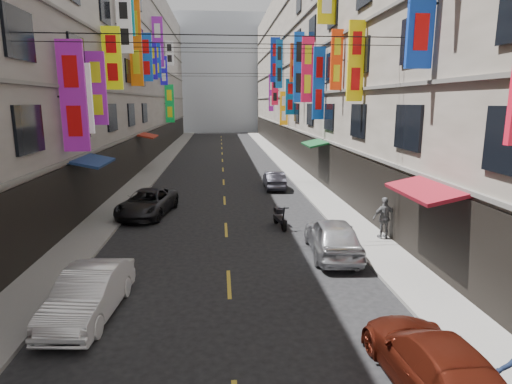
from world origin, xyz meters
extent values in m
cube|color=slate|center=(-6.00, 42.00, 0.06)|extent=(2.00, 90.00, 0.12)
cube|color=slate|center=(6.00, 42.00, 0.06)|extent=(2.00, 90.00, 0.12)
cube|color=gray|center=(-12.00, 42.00, 9.50)|extent=(10.00, 90.00, 19.00)
cube|color=black|center=(-6.95, 42.00, 1.50)|extent=(0.12, 85.50, 3.00)
cube|color=#66635E|center=(-6.94, 42.00, 3.20)|extent=(0.16, 90.00, 0.14)
cube|color=#66635E|center=(-6.94, 42.00, 6.40)|extent=(0.16, 90.00, 0.14)
cube|color=#66635E|center=(-6.94, 42.00, 9.60)|extent=(0.16, 90.00, 0.14)
cube|color=#66635E|center=(-6.94, 42.00, 12.80)|extent=(0.16, 90.00, 0.14)
cube|color=#ADA091|center=(12.00, 42.00, 9.50)|extent=(10.00, 90.00, 19.00)
cube|color=black|center=(6.95, 42.00, 1.50)|extent=(0.12, 85.50, 3.00)
cube|color=#66635E|center=(6.94, 42.00, 3.20)|extent=(0.16, 90.00, 0.14)
cube|color=#66635E|center=(6.94, 42.00, 6.40)|extent=(0.16, 90.00, 0.14)
cube|color=#66635E|center=(6.94, 42.00, 9.60)|extent=(0.16, 90.00, 0.14)
cube|color=#66635E|center=(6.94, 42.00, 12.80)|extent=(0.16, 90.00, 0.14)
cube|color=#B4BDC9|center=(0.00, 92.00, 11.00)|extent=(18.00, 8.00, 22.00)
cube|color=#0E37AD|center=(6.46, 19.52, 8.91)|extent=(0.89, 0.18, 4.13)
cylinder|color=black|center=(6.51, 19.52, 8.91)|extent=(0.99, 0.08, 0.08)
cube|color=#901A92|center=(-6.36, 24.18, 5.97)|extent=(1.08, 0.18, 4.63)
cylinder|color=black|center=(-6.41, 24.18, 5.97)|extent=(1.18, 0.08, 0.08)
cube|color=white|center=(-6.51, 26.07, 5.90)|extent=(0.78, 0.18, 3.21)
cylinder|color=black|center=(-6.56, 26.07, 5.90)|extent=(0.88, 0.08, 0.08)
cube|color=yellow|center=(6.50, 26.45, 7.70)|extent=(0.80, 0.18, 3.84)
cylinder|color=black|center=(6.55, 26.45, 7.70)|extent=(0.90, 0.08, 0.08)
cube|color=purple|center=(-6.45, 28.23, 6.42)|extent=(0.91, 0.18, 3.67)
cylinder|color=black|center=(-6.50, 28.23, 6.42)|extent=(1.01, 0.08, 0.08)
cube|color=#FF3D0E|center=(6.56, 30.24, 8.12)|extent=(0.68, 0.18, 3.37)
cylinder|color=black|center=(6.61, 30.24, 8.12)|extent=(0.78, 0.08, 0.08)
cube|color=#ECFF0D|center=(-6.36, 31.56, 8.24)|extent=(1.07, 0.18, 3.53)
cylinder|color=black|center=(-6.41, 31.56, 8.24)|extent=(1.17, 0.08, 0.08)
cube|color=#0F47B2|center=(6.50, 34.36, 6.97)|extent=(0.79, 0.18, 4.77)
cylinder|color=black|center=(6.55, 34.36, 6.97)|extent=(0.89, 0.08, 0.08)
cube|color=white|center=(-6.42, 35.82, 10.84)|extent=(0.96, 0.18, 3.72)
cylinder|color=black|center=(-6.47, 35.82, 10.84)|extent=(1.06, 0.08, 0.08)
cube|color=#0B818C|center=(-6.50, 37.79, 12.74)|extent=(0.80, 0.18, 4.77)
cylinder|color=black|center=(-6.55, 37.79, 12.74)|extent=(0.90, 0.08, 0.08)
cube|color=#DE1444|center=(6.45, 37.96, 8.14)|extent=(0.91, 0.18, 4.81)
cylinder|color=black|center=(6.50, 37.96, 8.14)|extent=(1.01, 0.08, 0.08)
cube|color=orange|center=(-6.43, 39.52, 10.11)|extent=(0.93, 0.18, 6.30)
cylinder|color=black|center=(-6.48, 39.52, 10.11)|extent=(1.03, 0.08, 0.08)
cube|color=blue|center=(6.48, 41.88, 8.59)|extent=(0.85, 0.18, 5.70)
cylinder|color=black|center=(6.53, 41.88, 8.59)|extent=(0.95, 0.08, 0.08)
cube|color=blue|center=(-6.41, 44.13, 9.53)|extent=(0.99, 0.18, 4.01)
cylinder|color=black|center=(-6.46, 44.13, 9.53)|extent=(1.09, 0.08, 0.08)
cube|color=#D44713|center=(6.52, 44.43, 9.19)|extent=(0.75, 0.18, 3.35)
cylinder|color=black|center=(6.57, 44.43, 9.19)|extent=(0.85, 0.08, 0.08)
cube|color=#0B5B8F|center=(6.48, 46.15, 6.25)|extent=(0.84, 0.18, 3.33)
cylinder|color=black|center=(6.53, 46.15, 6.25)|extent=(0.94, 0.08, 0.08)
cube|color=#1F0FB9|center=(-6.46, 47.85, 9.53)|extent=(0.88, 0.18, 3.32)
cylinder|color=black|center=(-6.51, 47.85, 9.53)|extent=(0.98, 0.08, 0.08)
cube|color=#113AC9|center=(-6.44, 50.35, 9.85)|extent=(0.91, 0.18, 3.37)
cylinder|color=black|center=(-6.49, 50.35, 9.85)|extent=(1.01, 0.08, 0.08)
cube|color=#FFA50E|center=(6.48, 50.05, 5.12)|extent=(0.83, 0.18, 3.43)
cylinder|color=black|center=(6.53, 50.05, 5.12)|extent=(0.93, 0.08, 0.08)
cube|color=purple|center=(-6.36, 51.55, 11.77)|extent=(1.09, 0.18, 4.89)
cylinder|color=black|center=(-6.41, 51.55, 11.77)|extent=(1.19, 0.08, 0.08)
cube|color=#0C5198|center=(6.53, 54.26, 9.91)|extent=(0.75, 0.18, 5.22)
cylinder|color=black|center=(6.58, 54.26, 9.91)|extent=(0.85, 0.08, 0.08)
cube|color=#1B11C8|center=(-6.49, 56.44, 9.28)|extent=(0.81, 0.18, 3.20)
cylinder|color=black|center=(-6.54, 56.44, 9.28)|extent=(0.91, 0.08, 0.08)
cube|color=#0D2B9B|center=(6.34, 56.34, 10.55)|extent=(1.13, 0.18, 5.01)
cylinder|color=black|center=(6.39, 56.34, 10.55)|extent=(1.23, 0.08, 0.08)
cube|color=#F7173D|center=(6.51, 57.68, 7.15)|extent=(0.78, 0.18, 3.48)
cylinder|color=black|center=(6.56, 57.68, 7.15)|extent=(0.88, 0.08, 0.08)
cube|color=#0E9B3B|center=(-6.36, 59.89, 5.58)|extent=(1.08, 0.18, 4.62)
cylinder|color=black|center=(-6.41, 59.89, 5.58)|extent=(1.18, 0.08, 0.08)
cube|color=silver|center=(-6.40, 62.34, 11.83)|extent=(1.01, 0.18, 3.02)
cylinder|color=black|center=(-6.45, 62.34, 11.83)|extent=(1.11, 0.08, 0.08)
cube|color=#8A198D|center=(6.58, 62.14, 6.95)|extent=(0.64, 0.18, 4.73)
cylinder|color=black|center=(6.63, 62.14, 6.95)|extent=(0.74, 0.08, 0.08)
cube|color=maroon|center=(6.30, 18.00, 3.00)|extent=(1.39, 3.20, 0.41)
cube|color=navy|center=(-6.30, 26.00, 3.00)|extent=(1.39, 3.20, 0.41)
cube|color=#134923|center=(6.30, 34.00, 3.00)|extent=(1.39, 3.20, 0.41)
cube|color=maroon|center=(-6.30, 42.00, 3.00)|extent=(1.39, 3.20, 0.41)
cylinder|color=black|center=(0.00, 22.00, 8.20)|extent=(14.00, 0.04, 0.04)
cylinder|color=black|center=(0.00, 36.00, 9.40)|extent=(14.00, 0.04, 0.04)
cylinder|color=black|center=(0.00, 50.00, 8.60)|extent=(14.00, 0.04, 0.04)
cube|color=gold|center=(0.00, 18.00, 0.01)|extent=(0.12, 2.20, 0.01)
cube|color=gold|center=(0.00, 24.00, 0.01)|extent=(0.12, 2.20, 0.01)
cube|color=gold|center=(0.00, 30.00, 0.01)|extent=(0.12, 2.20, 0.01)
cube|color=gold|center=(0.00, 36.00, 0.01)|extent=(0.12, 2.20, 0.01)
cube|color=gold|center=(0.00, 42.00, 0.01)|extent=(0.12, 2.20, 0.01)
cube|color=gold|center=(0.00, 48.00, 0.01)|extent=(0.12, 2.20, 0.01)
cube|color=gold|center=(0.00, 54.00, 0.01)|extent=(0.12, 2.20, 0.01)
cube|color=gold|center=(0.00, 60.00, 0.01)|extent=(0.12, 2.20, 0.01)
cube|color=gold|center=(0.00, 66.00, 0.01)|extent=(0.12, 2.20, 0.01)
cube|color=gold|center=(0.00, 72.00, 0.01)|extent=(0.12, 2.20, 0.01)
cube|color=gold|center=(0.00, 78.00, 0.01)|extent=(0.12, 2.20, 0.01)
cylinder|color=black|center=(2.62, 23.56, 0.25)|extent=(0.19, 0.51, 0.50)
cylinder|color=black|center=(2.42, 24.85, 0.25)|extent=(0.19, 0.51, 0.50)
cube|color=black|center=(2.52, 24.21, 0.40)|extent=(0.49, 1.33, 0.18)
cube|color=black|center=(2.48, 24.45, 0.75)|extent=(0.40, 0.59, 0.22)
cylinder|color=black|center=(2.60, 23.66, 0.70)|extent=(0.13, 0.36, 0.88)
cylinder|color=black|center=(2.60, 23.66, 1.05)|extent=(0.50, 0.13, 0.06)
imported|color=white|center=(-3.83, 16.21, 0.66)|extent=(1.73, 4.09, 1.31)
imported|color=black|center=(-4.00, 26.94, 0.66)|extent=(2.96, 5.04, 1.32)
imported|color=#54190E|center=(4.00, 12.47, 0.62)|extent=(1.94, 4.33, 1.23)
imported|color=silver|center=(4.00, 20.35, 0.74)|extent=(2.01, 4.42, 1.47)
imported|color=#26262D|center=(3.40, 33.32, 0.59)|extent=(1.32, 3.63, 1.19)
imported|color=slate|center=(6.60, 21.85, 1.00)|extent=(1.09, 0.69, 1.76)
camera|label=1|loc=(-0.21, 5.11, 5.73)|focal=30.00mm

